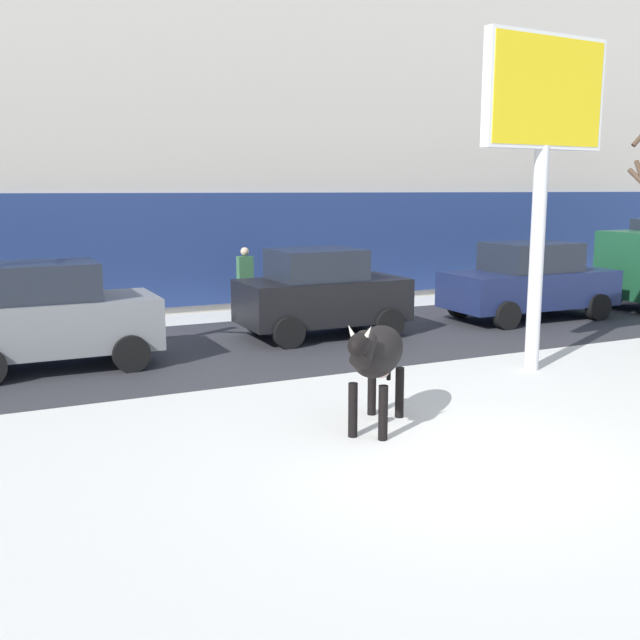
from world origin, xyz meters
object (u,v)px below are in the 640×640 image
object	(u,v)px
cow_black	(377,354)
car_navy_sedan	(529,282)
car_grey_hatchback	(51,316)
pedestrian_near_billboard	(245,283)
car_black_hatchback	(321,293)
billboard	(545,113)

from	to	relation	value
cow_black	car_navy_sedan	distance (m)	9.32
car_grey_hatchback	pedestrian_near_billboard	world-z (taller)	car_grey_hatchback
car_grey_hatchback	car_navy_sedan	world-z (taller)	car_grey_hatchback
cow_black	pedestrian_near_billboard	xyz separation A→B (m)	(1.28, 8.51, -0.11)
car_grey_hatchback	pedestrian_near_billboard	bearing A→B (deg)	34.15
car_navy_sedan	pedestrian_near_billboard	size ratio (longest dim) A/B	2.44
car_grey_hatchback	car_black_hatchback	xyz separation A→B (m)	(5.45, 0.54, 0.00)
car_black_hatchback	pedestrian_near_billboard	bearing A→B (deg)	105.40
cow_black	car_grey_hatchback	world-z (taller)	car_grey_hatchback
billboard	pedestrian_near_billboard	size ratio (longest dim) A/B	3.21
car_grey_hatchback	cow_black	bearing A→B (deg)	-57.11
car_grey_hatchback	billboard	bearing A→B (deg)	-26.55
car_navy_sedan	pedestrian_near_billboard	distance (m)	6.82
pedestrian_near_billboard	car_black_hatchback	bearing A→B (deg)	-74.60
pedestrian_near_billboard	car_navy_sedan	bearing A→B (deg)	-25.22
cow_black	car_black_hatchback	xyz separation A→B (m)	(2.02, 5.85, -0.07)
car_black_hatchback	pedestrian_near_billboard	distance (m)	2.76
cow_black	pedestrian_near_billboard	world-z (taller)	pedestrian_near_billboard
cow_black	car_black_hatchback	bearing A→B (deg)	70.98
pedestrian_near_billboard	cow_black	bearing A→B (deg)	-98.58
cow_black	billboard	distance (m)	5.45
car_black_hatchback	car_navy_sedan	size ratio (longest dim) A/B	0.83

